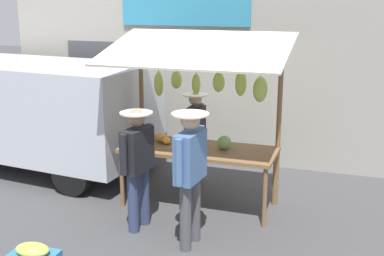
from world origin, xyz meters
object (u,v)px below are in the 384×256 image
at_px(shopper_with_shopping_bag, 190,167).
at_px(parked_van, 23,105).
at_px(vendor_with_sunhat, 195,132).
at_px(shopper_with_ponytail, 138,160).
at_px(market_stall, 201,102).

relative_size(shopper_with_shopping_bag, parked_van, 0.37).
distance_m(vendor_with_sunhat, shopper_with_ponytail, 1.71).
bearing_deg(vendor_with_sunhat, parked_van, -90.78).
bearing_deg(shopper_with_ponytail, parked_van, 69.50).
relative_size(shopper_with_ponytail, parked_van, 0.35).
distance_m(shopper_with_ponytail, shopper_with_shopping_bag, 0.83).
xyz_separation_m(shopper_with_ponytail, shopper_with_shopping_bag, (-0.79, 0.23, 0.07)).
xyz_separation_m(vendor_with_sunhat, shopper_with_ponytail, (0.22, 1.69, 0.05)).
xyz_separation_m(market_stall, shopper_with_ponytail, (0.53, 0.99, -0.60)).
height_order(vendor_with_sunhat, shopper_with_shopping_bag, shopper_with_shopping_bag).
xyz_separation_m(market_stall, shopper_with_shopping_bag, (-0.26, 1.22, -0.53)).
height_order(market_stall, vendor_with_sunhat, market_stall).
height_order(shopper_with_shopping_bag, parked_van, parked_van).
relative_size(vendor_with_sunhat, parked_van, 0.34).
bearing_deg(parked_van, market_stall, 174.49).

